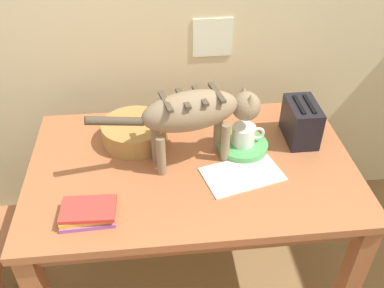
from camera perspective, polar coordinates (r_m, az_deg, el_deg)
dining_table at (r=1.78m, az=0.00°, el=-4.90°), size 1.31×0.82×0.75m
cat at (r=1.61m, az=0.79°, el=4.13°), size 0.66×0.23×0.31m
saucer_bowl at (r=1.80m, az=6.77°, el=-0.32°), size 0.21×0.21×0.03m
coffee_mug at (r=1.76m, az=7.00°, el=1.14°), size 0.14×0.10×0.08m
magazine at (r=1.68m, az=6.75°, el=-4.10°), size 0.34×0.26×0.01m
book_stack at (r=1.53m, az=-13.70°, el=-8.95°), size 0.20×0.14×0.05m
wicker_basket at (r=1.83m, az=-7.65°, el=1.58°), size 0.28×0.28×0.09m
toaster at (r=1.86m, az=14.39°, el=2.84°), size 0.12×0.20×0.18m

